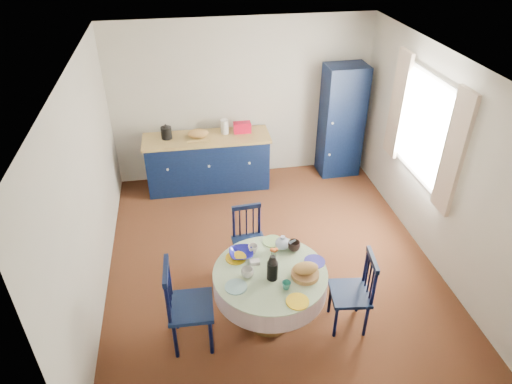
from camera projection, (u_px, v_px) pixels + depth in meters
floor at (270, 258)px, 5.83m from camera, size 4.50×4.50×0.00m
ceiling at (274, 65)px, 4.47m from camera, size 4.50×4.50×0.00m
wall_back at (242, 101)px, 7.01m from camera, size 4.00×0.02×2.50m
wall_left at (88, 191)px, 4.86m from camera, size 0.02×4.50×2.50m
wall_right at (436, 160)px, 5.43m from camera, size 0.02×4.50×2.50m
window at (425, 129)px, 5.53m from camera, size 0.10×1.74×1.45m
kitchen_counter at (208, 161)px, 7.07m from camera, size 1.92×0.62×1.09m
pantry_cabinet at (341, 121)px, 7.21m from camera, size 0.64×0.47×1.80m
dining_table at (271, 280)px, 4.67m from camera, size 1.18×1.16×0.98m
chair_left at (186, 305)px, 4.47m from camera, size 0.45×0.47×1.02m
chair_far at (249, 240)px, 5.44m from camera, size 0.41×0.39×0.86m
chair_right at (354, 292)px, 4.69m from camera, size 0.44×0.46×0.92m
mug_a at (247, 273)px, 4.52m from camera, size 0.12×0.12×0.10m
mug_b at (286, 285)px, 4.38m from camera, size 0.09×0.09×0.08m
mug_c at (294, 246)px, 4.86m from camera, size 0.14×0.14×0.11m
mug_d at (253, 249)px, 4.83m from camera, size 0.10×0.10×0.10m
cobalt_bowl at (241, 254)px, 4.79m from camera, size 0.25×0.25×0.06m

